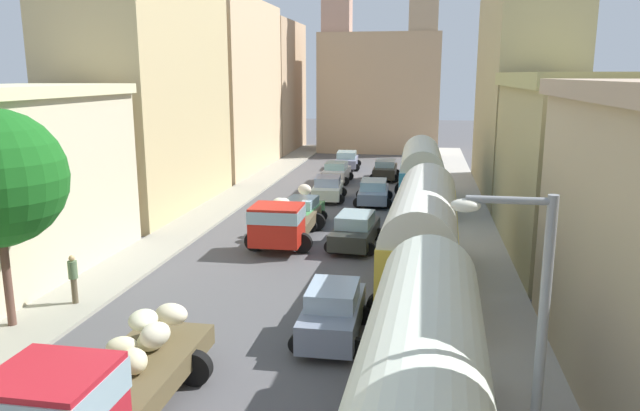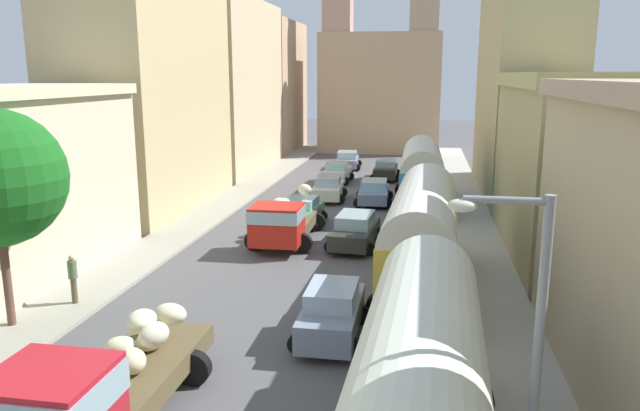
{
  "view_description": "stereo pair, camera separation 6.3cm",
  "coord_description": "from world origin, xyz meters",
  "px_view_note": "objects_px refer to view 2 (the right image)",
  "views": [
    {
      "loc": [
        4.64,
        -3.67,
        7.84
      ],
      "look_at": [
        0.0,
        23.31,
        1.87
      ],
      "focal_mm": 33.86,
      "sensor_mm": 36.0,
      "label": 1
    },
    {
      "loc": [
        4.71,
        -3.66,
        7.84
      ],
      "look_at": [
        0.0,
        23.31,
        1.87
      ],
      "focal_mm": 33.86,
      "sensor_mm": 36.0,
      "label": 2
    }
  ],
  "objects_px": {
    "car_2": "(337,172)",
    "streetlamp_near": "(524,356)",
    "cargo_truck_0": "(94,391)",
    "car_0": "(302,212)",
    "car_3": "(347,160)",
    "car_4": "(332,312)",
    "cargo_truck_1": "(284,220)",
    "car_1": "(328,188)",
    "parked_bus_0": "(419,389)",
    "car_5": "(355,230)",
    "parked_bus_2": "(422,172)",
    "parked_bus_1": "(422,232)",
    "pedestrian_1": "(73,277)",
    "car_7": "(386,170)",
    "car_6": "(374,192)"
  },
  "relations": [
    {
      "from": "parked_bus_0",
      "to": "car_0",
      "type": "distance_m",
      "value": 21.08
    },
    {
      "from": "car_1",
      "to": "car_4",
      "type": "height_order",
      "value": "car_4"
    },
    {
      "from": "parked_bus_1",
      "to": "car_6",
      "type": "relative_size",
      "value": 2.34
    },
    {
      "from": "car_0",
      "to": "car_3",
      "type": "xyz_separation_m",
      "value": [
        -0.16,
        19.87,
        -0.01
      ]
    },
    {
      "from": "cargo_truck_1",
      "to": "car_1",
      "type": "xyz_separation_m",
      "value": [
        0.45,
        10.34,
        -0.41
      ]
    },
    {
      "from": "parked_bus_0",
      "to": "parked_bus_1",
      "type": "relative_size",
      "value": 0.92
    },
    {
      "from": "parked_bus_0",
      "to": "car_2",
      "type": "distance_m",
      "value": 33.9
    },
    {
      "from": "car_0",
      "to": "car_4",
      "type": "height_order",
      "value": "car_4"
    },
    {
      "from": "cargo_truck_1",
      "to": "pedestrian_1",
      "type": "xyz_separation_m",
      "value": [
        -5.29,
        -8.9,
        -0.11
      ]
    },
    {
      "from": "pedestrian_1",
      "to": "parked_bus_1",
      "type": "bearing_deg",
      "value": 16.46
    },
    {
      "from": "car_1",
      "to": "streetlamp_near",
      "type": "distance_m",
      "value": 29.38
    },
    {
      "from": "car_2",
      "to": "streetlamp_near",
      "type": "relative_size",
      "value": 0.6
    },
    {
      "from": "cargo_truck_1",
      "to": "car_4",
      "type": "bearing_deg",
      "value": -68.85
    },
    {
      "from": "car_5",
      "to": "streetlamp_near",
      "type": "relative_size",
      "value": 0.71
    },
    {
      "from": "car_2",
      "to": "car_0",
      "type": "bearing_deg",
      "value": -89.72
    },
    {
      "from": "parked_bus_1",
      "to": "parked_bus_2",
      "type": "distance_m",
      "value": 14.71
    },
    {
      "from": "streetlamp_near",
      "to": "car_0",
      "type": "bearing_deg",
      "value": 110.08
    },
    {
      "from": "car_7",
      "to": "pedestrian_1",
      "type": "distance_m",
      "value": 29.02
    },
    {
      "from": "parked_bus_1",
      "to": "car_4",
      "type": "bearing_deg",
      "value": -120.32
    },
    {
      "from": "car_2",
      "to": "streetlamp_near",
      "type": "bearing_deg",
      "value": -77.14
    },
    {
      "from": "car_3",
      "to": "car_7",
      "type": "bearing_deg",
      "value": -52.98
    },
    {
      "from": "car_3",
      "to": "car_4",
      "type": "relative_size",
      "value": 1.08
    },
    {
      "from": "parked_bus_0",
      "to": "car_5",
      "type": "xyz_separation_m",
      "value": [
        -3.1,
        16.6,
        -1.4
      ]
    },
    {
      "from": "car_6",
      "to": "parked_bus_2",
      "type": "bearing_deg",
      "value": -10.2
    },
    {
      "from": "parked_bus_2",
      "to": "pedestrian_1",
      "type": "distance_m",
      "value": 21.56
    },
    {
      "from": "parked_bus_2",
      "to": "streetlamp_near",
      "type": "xyz_separation_m",
      "value": [
        1.73,
        -27.17,
        1.51
      ]
    },
    {
      "from": "parked_bus_2",
      "to": "car_3",
      "type": "height_order",
      "value": "parked_bus_2"
    },
    {
      "from": "car_4",
      "to": "car_5",
      "type": "bearing_deg",
      "value": 92.65
    },
    {
      "from": "car_1",
      "to": "car_2",
      "type": "bearing_deg",
      "value": 93.33
    },
    {
      "from": "car_7",
      "to": "cargo_truck_0",
      "type": "bearing_deg",
      "value": -96.29
    },
    {
      "from": "parked_bus_0",
      "to": "car_7",
      "type": "relative_size",
      "value": 2.27
    },
    {
      "from": "cargo_truck_1",
      "to": "car_5",
      "type": "xyz_separation_m",
      "value": [
        3.36,
        0.13,
        -0.4
      ]
    },
    {
      "from": "car_6",
      "to": "car_3",
      "type": "bearing_deg",
      "value": 104.05
    },
    {
      "from": "car_0",
      "to": "streetlamp_near",
      "type": "bearing_deg",
      "value": -69.92
    },
    {
      "from": "parked_bus_0",
      "to": "car_4",
      "type": "distance_m",
      "value": 7.22
    },
    {
      "from": "cargo_truck_1",
      "to": "car_1",
      "type": "distance_m",
      "value": 10.36
    },
    {
      "from": "car_1",
      "to": "pedestrian_1",
      "type": "bearing_deg",
      "value": -106.58
    },
    {
      "from": "parked_bus_0",
      "to": "parked_bus_1",
      "type": "height_order",
      "value": "parked_bus_1"
    },
    {
      "from": "cargo_truck_1",
      "to": "car_7",
      "type": "distance_m",
      "value": 19.07
    },
    {
      "from": "cargo_truck_0",
      "to": "pedestrian_1",
      "type": "xyz_separation_m",
      "value": [
        -4.99,
        7.23,
        -0.24
      ]
    },
    {
      "from": "car_5",
      "to": "car_0",
      "type": "bearing_deg",
      "value": 132.97
    },
    {
      "from": "parked_bus_0",
      "to": "car_7",
      "type": "height_order",
      "value": "parked_bus_0"
    },
    {
      "from": "car_1",
      "to": "car_7",
      "type": "distance_m",
      "value": 8.94
    },
    {
      "from": "cargo_truck_0",
      "to": "car_7",
      "type": "relative_size",
      "value": 1.71
    },
    {
      "from": "car_5",
      "to": "parked_bus_2",
      "type": "bearing_deg",
      "value": 72.36
    },
    {
      "from": "cargo_truck_0",
      "to": "parked_bus_1",
      "type": "bearing_deg",
      "value": 57.85
    },
    {
      "from": "pedestrian_1",
      "to": "streetlamp_near",
      "type": "bearing_deg",
      "value": -34.12
    },
    {
      "from": "cargo_truck_0",
      "to": "car_0",
      "type": "height_order",
      "value": "cargo_truck_0"
    },
    {
      "from": "parked_bus_0",
      "to": "parked_bus_2",
      "type": "relative_size",
      "value": 1.0
    },
    {
      "from": "cargo_truck_0",
      "to": "streetlamp_near",
      "type": "distance_m",
      "value": 8.8
    }
  ]
}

